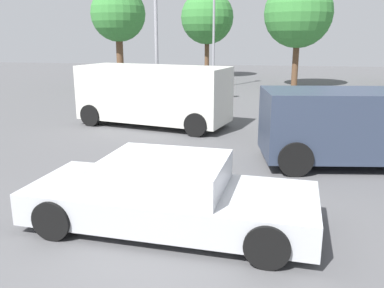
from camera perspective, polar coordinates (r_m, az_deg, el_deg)
ground_plane at (r=6.84m, az=-4.17°, el=-11.96°), size 80.00×80.00×0.00m
sedan_foreground at (r=6.78m, az=-3.20°, el=-7.16°), size 4.81×2.25×1.16m
van_white at (r=14.45m, az=-5.43°, el=6.99°), size 5.54×3.15×2.08m
suv_dark at (r=10.74m, az=22.92°, el=2.53°), size 5.10×2.70×1.83m
pedestrian at (r=13.88m, az=21.93°, el=4.81°), size 0.46×0.44×1.56m
light_post_far at (r=24.95m, az=3.09°, el=18.54°), size 0.44×0.44×7.05m
tree_back_center at (r=32.07m, az=2.14°, el=17.19°), size 3.93×3.93×6.41m
tree_back_right at (r=25.56m, az=-10.27°, el=17.33°), size 3.21×3.21×5.96m
tree_far_right at (r=26.51m, az=14.62°, el=17.20°), size 4.09×4.09×6.46m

